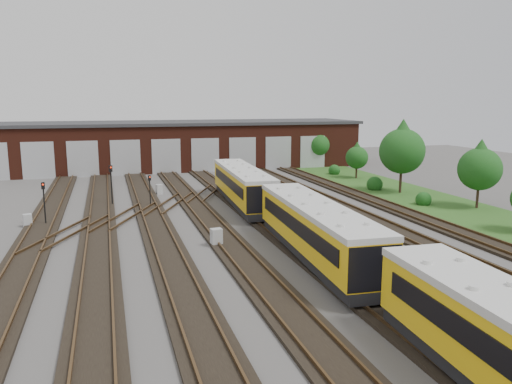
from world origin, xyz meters
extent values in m
plane|color=#4C4946|center=(0.00, 0.00, 0.00)|extent=(120.00, 120.00, 0.00)
cube|color=black|center=(-14.00, 0.00, 0.09)|extent=(2.40, 70.00, 0.18)
cube|color=#533A21|center=(-14.72, 0.00, 0.26)|extent=(0.10, 70.00, 0.15)
cube|color=#533A21|center=(-13.28, 0.00, 0.26)|extent=(0.10, 70.00, 0.15)
cube|color=black|center=(-10.00, 0.00, 0.09)|extent=(2.40, 70.00, 0.18)
cube|color=#533A21|center=(-10.72, 0.00, 0.26)|extent=(0.10, 70.00, 0.15)
cube|color=#533A21|center=(-9.28, 0.00, 0.26)|extent=(0.10, 70.00, 0.15)
cube|color=black|center=(-6.00, 0.00, 0.09)|extent=(2.40, 70.00, 0.18)
cube|color=#533A21|center=(-6.72, 0.00, 0.26)|extent=(0.10, 70.00, 0.15)
cube|color=#533A21|center=(-5.28, 0.00, 0.26)|extent=(0.10, 70.00, 0.15)
cube|color=black|center=(-2.00, 0.00, 0.09)|extent=(2.40, 70.00, 0.18)
cube|color=#533A21|center=(-2.72, 0.00, 0.26)|extent=(0.10, 70.00, 0.15)
cube|color=#533A21|center=(-1.28, 0.00, 0.26)|extent=(0.10, 70.00, 0.15)
cube|color=black|center=(2.00, 0.00, 0.09)|extent=(2.40, 70.00, 0.18)
cube|color=#533A21|center=(1.28, 0.00, 0.26)|extent=(0.10, 70.00, 0.15)
cube|color=#533A21|center=(2.72, 0.00, 0.26)|extent=(0.10, 70.00, 0.15)
cube|color=black|center=(6.00, 0.00, 0.09)|extent=(2.40, 70.00, 0.18)
cube|color=#533A21|center=(5.28, 0.00, 0.26)|extent=(0.10, 70.00, 0.15)
cube|color=#533A21|center=(6.72, 0.00, 0.26)|extent=(0.10, 70.00, 0.15)
cube|color=black|center=(10.00, 0.00, 0.09)|extent=(2.40, 70.00, 0.18)
cube|color=#533A21|center=(9.28, 0.00, 0.26)|extent=(0.10, 70.00, 0.15)
cube|color=#533A21|center=(10.72, 0.00, 0.26)|extent=(0.10, 70.00, 0.15)
cube|color=black|center=(14.00, 0.00, 0.09)|extent=(2.40, 70.00, 0.18)
cube|color=#533A21|center=(13.28, 0.00, 0.26)|extent=(0.10, 70.00, 0.15)
cube|color=#533A21|center=(14.72, 0.00, 0.26)|extent=(0.10, 70.00, 0.15)
cube|color=#533A21|center=(-8.00, 10.00, 0.26)|extent=(5.40, 9.62, 0.15)
cube|color=#533A21|center=(-4.00, 14.00, 0.26)|extent=(5.40, 9.62, 0.15)
cube|color=#533A21|center=(0.00, 18.00, 0.26)|extent=(5.40, 9.62, 0.15)
cube|color=#533A21|center=(-12.00, 6.00, 0.26)|extent=(5.40, 9.62, 0.15)
cube|color=#533A21|center=(4.00, 22.00, 0.26)|extent=(5.40, 9.62, 0.15)
cube|color=#4C1E13|center=(0.00, 40.00, 3.00)|extent=(50.00, 12.00, 6.00)
cube|color=#303133|center=(0.00, 40.00, 6.15)|extent=(51.00, 12.50, 0.40)
cube|color=#ADB0B3|center=(-17.00, 33.98, 2.20)|extent=(3.60, 0.12, 4.40)
cube|color=#ADB0B3|center=(-12.00, 33.98, 2.20)|extent=(3.60, 0.12, 4.40)
cube|color=#ADB0B3|center=(-7.00, 33.98, 2.20)|extent=(3.60, 0.12, 4.40)
cube|color=#ADB0B3|center=(-2.00, 33.98, 2.20)|extent=(3.60, 0.12, 4.40)
cube|color=#ADB0B3|center=(3.00, 33.98, 2.20)|extent=(3.60, 0.12, 4.40)
cube|color=#ADB0B3|center=(8.00, 33.98, 2.20)|extent=(3.60, 0.12, 4.40)
cube|color=#ADB0B3|center=(13.00, 33.98, 2.20)|extent=(3.60, 0.12, 4.40)
cube|color=#ADB0B3|center=(18.00, 33.98, 2.20)|extent=(3.60, 0.12, 4.40)
cube|color=#244F1A|center=(19.00, 10.00, 0.03)|extent=(8.00, 55.00, 0.05)
cube|color=black|center=(2.00, -4.03, 0.62)|extent=(3.07, 14.76, 0.59)
cube|color=orange|center=(2.00, -4.03, 1.99)|extent=(3.36, 14.77, 2.15)
cube|color=silver|center=(2.00, -4.03, 3.21)|extent=(3.46, 14.78, 0.29)
cube|color=black|center=(0.71, -3.96, 2.23)|extent=(0.79, 12.88, 0.83)
cube|color=black|center=(3.29, -4.11, 2.23)|extent=(0.79, 12.88, 0.83)
cube|color=black|center=(2.00, 11.97, 0.62)|extent=(3.07, 14.76, 0.59)
cube|color=orange|center=(2.00, 11.97, 1.99)|extent=(3.36, 14.77, 2.15)
cube|color=silver|center=(2.00, 11.97, 3.21)|extent=(3.46, 14.78, 0.29)
cube|color=black|center=(0.71, 12.04, 2.23)|extent=(0.79, 12.88, 0.83)
cube|color=black|center=(3.29, 11.89, 2.23)|extent=(0.79, 12.88, 0.83)
cylinder|color=black|center=(-13.80, 9.51, 1.37)|extent=(0.10, 0.10, 2.74)
cube|color=black|center=(-13.80, 9.51, 2.99)|extent=(0.27, 0.18, 0.50)
sphere|color=red|center=(-13.80, 9.41, 3.09)|extent=(0.12, 0.12, 0.12)
cylinder|color=black|center=(-8.95, 15.50, 1.50)|extent=(0.11, 0.11, 3.01)
cube|color=black|center=(-8.95, 15.50, 3.29)|extent=(0.32, 0.24, 0.56)
sphere|color=red|center=(-8.95, 15.39, 3.41)|extent=(0.14, 0.14, 0.14)
cylinder|color=black|center=(-5.75, 14.21, 1.14)|extent=(0.09, 0.09, 2.29)
cube|color=black|center=(-5.75, 14.21, 2.52)|extent=(0.26, 0.20, 0.45)
sphere|color=red|center=(-5.75, 14.12, 2.61)|extent=(0.11, 0.11, 0.11)
cylinder|color=black|center=(1.50, 11.15, 1.37)|extent=(0.10, 0.10, 2.73)
cube|color=black|center=(1.50, 11.15, 2.97)|extent=(0.24, 0.14, 0.48)
sphere|color=red|center=(1.50, 11.05, 3.07)|extent=(0.11, 0.11, 0.11)
cube|color=#AEB2B4|center=(-15.00, 9.35, 0.48)|extent=(0.69, 0.62, 0.96)
cube|color=#AEB2B4|center=(-4.41, 19.87, 0.49)|extent=(0.70, 0.64, 0.98)
cube|color=#AEB2B4|center=(-2.80, 0.55, 0.57)|extent=(0.75, 0.65, 1.14)
cube|color=#AEB2B4|center=(6.90, 26.13, 0.50)|extent=(0.64, 0.55, 1.00)
cube|color=#AEB2B4|center=(4.29, 22.53, 0.53)|extent=(0.66, 0.56, 1.05)
cylinder|color=#362118|center=(19.13, 34.80, 0.84)|extent=(0.23, 0.23, 1.68)
sphere|color=#124012|center=(19.13, 34.80, 3.09)|extent=(3.27, 3.27, 3.27)
cone|color=#124012|center=(19.13, 34.80, 4.26)|extent=(2.81, 2.81, 2.34)
cylinder|color=#362118|center=(19.21, 23.49, 0.68)|extent=(0.23, 0.23, 1.37)
sphere|color=#124012|center=(19.21, 23.49, 2.51)|extent=(2.66, 2.66, 2.66)
cone|color=#124012|center=(19.21, 23.49, 3.46)|extent=(2.28, 2.28, 1.90)
cylinder|color=#362118|center=(18.85, 13.57, 1.15)|extent=(0.26, 0.26, 2.30)
sphere|color=#124012|center=(18.85, 13.57, 4.22)|extent=(4.47, 4.47, 4.47)
cone|color=#124012|center=(18.85, 13.57, 5.82)|extent=(3.84, 3.84, 3.20)
cylinder|color=#362118|center=(21.08, 5.26, 0.93)|extent=(0.22, 0.22, 1.86)
sphere|color=#124012|center=(21.08, 5.26, 3.41)|extent=(3.62, 3.62, 3.62)
cone|color=#124012|center=(21.08, 5.26, 4.70)|extent=(3.10, 3.10, 2.58)
sphere|color=#124012|center=(17.51, 7.79, 0.70)|extent=(1.39, 1.39, 1.39)
sphere|color=#124012|center=(17.30, 15.89, 0.82)|extent=(1.64, 1.64, 1.64)
sphere|color=#124012|center=(18.13, 27.26, 0.73)|extent=(1.46, 1.46, 1.46)
camera|label=1|loc=(-9.18, -29.45, 9.07)|focal=35.00mm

